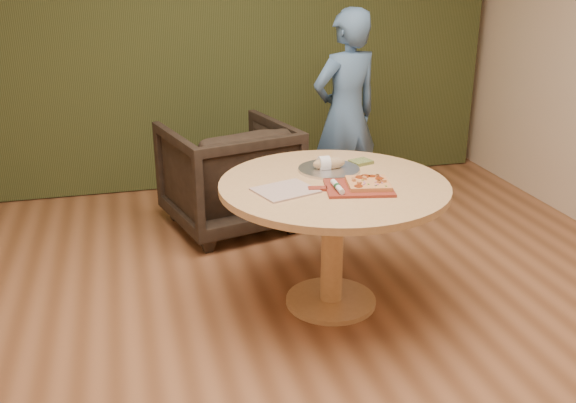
{
  "coord_description": "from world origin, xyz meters",
  "views": [
    {
      "loc": [
        -0.81,
        -2.55,
        1.91
      ],
      "look_at": [
        -0.08,
        0.25,
        0.8
      ],
      "focal_mm": 40.0,
      "sensor_mm": 36.0,
      "label": 1
    }
  ],
  "objects_px": {
    "pedestal_table": "(333,206)",
    "cutlery_roll": "(337,187)",
    "bread_roll": "(328,163)",
    "serving_tray": "(329,169)",
    "flatbread_pizza": "(368,183)",
    "armchair": "(229,170)",
    "person_standing": "(346,115)",
    "pizza_paddle": "(357,188)"
  },
  "relations": [
    {
      "from": "pedestal_table",
      "to": "pizza_paddle",
      "type": "height_order",
      "value": "pizza_paddle"
    },
    {
      "from": "person_standing",
      "to": "serving_tray",
      "type": "bearing_deg",
      "value": 49.41
    },
    {
      "from": "cutlery_roll",
      "to": "bread_roll",
      "type": "height_order",
      "value": "bread_roll"
    },
    {
      "from": "flatbread_pizza",
      "to": "serving_tray",
      "type": "relative_size",
      "value": 0.73
    },
    {
      "from": "pedestal_table",
      "to": "person_standing",
      "type": "height_order",
      "value": "person_standing"
    },
    {
      "from": "armchair",
      "to": "person_standing",
      "type": "relative_size",
      "value": 0.56
    },
    {
      "from": "flatbread_pizza",
      "to": "cutlery_roll",
      "type": "xyz_separation_m",
      "value": [
        -0.18,
        -0.02,
        0.0
      ]
    },
    {
      "from": "pizza_paddle",
      "to": "serving_tray",
      "type": "relative_size",
      "value": 1.32
    },
    {
      "from": "pedestal_table",
      "to": "cutlery_roll",
      "type": "height_order",
      "value": "cutlery_roll"
    },
    {
      "from": "serving_tray",
      "to": "bread_roll",
      "type": "bearing_deg",
      "value": -180.0
    },
    {
      "from": "cutlery_roll",
      "to": "serving_tray",
      "type": "bearing_deg",
      "value": 81.63
    },
    {
      "from": "serving_tray",
      "to": "pedestal_table",
      "type": "bearing_deg",
      "value": -100.46
    },
    {
      "from": "cutlery_roll",
      "to": "person_standing",
      "type": "relative_size",
      "value": 0.13
    },
    {
      "from": "cutlery_roll",
      "to": "person_standing",
      "type": "xyz_separation_m",
      "value": [
        0.57,
        1.49,
        0.01
      ]
    },
    {
      "from": "person_standing",
      "to": "pedestal_table",
      "type": "bearing_deg",
      "value": 51.34
    },
    {
      "from": "flatbread_pizza",
      "to": "bread_roll",
      "type": "bearing_deg",
      "value": 109.63
    },
    {
      "from": "pizza_paddle",
      "to": "armchair",
      "type": "distance_m",
      "value": 1.54
    },
    {
      "from": "flatbread_pizza",
      "to": "pedestal_table",
      "type": "bearing_deg",
      "value": 139.3
    },
    {
      "from": "serving_tray",
      "to": "pizza_paddle",
      "type": "bearing_deg",
      "value": -82.54
    },
    {
      "from": "pizza_paddle",
      "to": "serving_tray",
      "type": "xyz_separation_m",
      "value": [
        -0.04,
        0.34,
        -0.0
      ]
    },
    {
      "from": "pedestal_table",
      "to": "cutlery_roll",
      "type": "xyz_separation_m",
      "value": [
        -0.03,
        -0.15,
        0.17
      ]
    },
    {
      "from": "pizza_paddle",
      "to": "bread_roll",
      "type": "bearing_deg",
      "value": 110.2
    },
    {
      "from": "pizza_paddle",
      "to": "armchair",
      "type": "bearing_deg",
      "value": 118.9
    },
    {
      "from": "pedestal_table",
      "to": "serving_tray",
      "type": "bearing_deg",
      "value": 79.54
    },
    {
      "from": "armchair",
      "to": "person_standing",
      "type": "bearing_deg",
      "value": 168.32
    },
    {
      "from": "serving_tray",
      "to": "person_standing",
      "type": "bearing_deg",
      "value": 66.13
    },
    {
      "from": "pizza_paddle",
      "to": "flatbread_pizza",
      "type": "height_order",
      "value": "flatbread_pizza"
    },
    {
      "from": "flatbread_pizza",
      "to": "armchair",
      "type": "bearing_deg",
      "value": 110.06
    },
    {
      "from": "flatbread_pizza",
      "to": "cutlery_roll",
      "type": "bearing_deg",
      "value": -173.79
    },
    {
      "from": "flatbread_pizza",
      "to": "armchair",
      "type": "height_order",
      "value": "armchair"
    },
    {
      "from": "serving_tray",
      "to": "armchair",
      "type": "bearing_deg",
      "value": 110.61
    },
    {
      "from": "flatbread_pizza",
      "to": "serving_tray",
      "type": "distance_m",
      "value": 0.35
    },
    {
      "from": "pedestal_table",
      "to": "person_standing",
      "type": "xyz_separation_m",
      "value": [
        0.54,
        1.34,
        0.18
      ]
    },
    {
      "from": "pedestal_table",
      "to": "flatbread_pizza",
      "type": "bearing_deg",
      "value": -40.7
    },
    {
      "from": "cutlery_roll",
      "to": "serving_tray",
      "type": "distance_m",
      "value": 0.36
    },
    {
      "from": "serving_tray",
      "to": "bread_roll",
      "type": "height_order",
      "value": "bread_roll"
    },
    {
      "from": "person_standing",
      "to": "bread_roll",
      "type": "bearing_deg",
      "value": 49.03
    },
    {
      "from": "pizza_paddle",
      "to": "serving_tray",
      "type": "bearing_deg",
      "value": 108.74
    },
    {
      "from": "bread_roll",
      "to": "serving_tray",
      "type": "bearing_deg",
      "value": 0.0
    },
    {
      "from": "armchair",
      "to": "serving_tray",
      "type": "bearing_deg",
      "value": 96.18
    },
    {
      "from": "flatbread_pizza",
      "to": "person_standing",
      "type": "relative_size",
      "value": 0.16
    },
    {
      "from": "bread_roll",
      "to": "armchair",
      "type": "distance_m",
      "value": 1.22
    }
  ]
}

